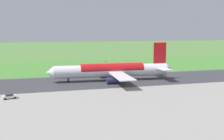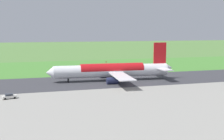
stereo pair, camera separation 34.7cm
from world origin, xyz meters
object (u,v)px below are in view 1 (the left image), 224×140
object	(u,v)px
service_car_followme	(10,96)
no_stopping_sign	(106,63)
traffic_cone_orange	(100,68)
airliner_main	(113,70)

from	to	relation	value
service_car_followme	no_stopping_sign	bearing A→B (deg)	-125.48
service_car_followme	traffic_cone_orange	bearing A→B (deg)	-125.38
service_car_followme	traffic_cone_orange	xyz separation A→B (m)	(-43.04, -60.60, -0.57)
service_car_followme	no_stopping_sign	size ratio (longest dim) A/B	1.54
service_car_followme	no_stopping_sign	world-z (taller)	no_stopping_sign
airliner_main	no_stopping_sign	size ratio (longest dim) A/B	18.56
airliner_main	service_car_followme	xyz separation A→B (m)	(39.32, 21.75, -3.51)
airliner_main	no_stopping_sign	xyz separation A→B (m)	(-8.74, -45.68, -2.64)
service_car_followme	traffic_cone_orange	distance (m)	74.33
service_car_followme	traffic_cone_orange	world-z (taller)	service_car_followme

